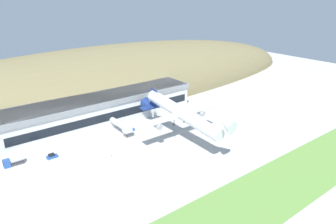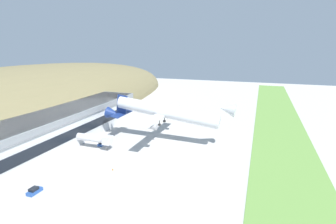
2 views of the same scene
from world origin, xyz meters
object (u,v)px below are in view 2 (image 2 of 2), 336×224
at_px(terminal_building, 57,126).
at_px(service_car_0, 102,143).
at_px(jetway_0, 96,139).
at_px(service_car_1, 34,191).
at_px(cargo_airplane, 164,112).
at_px(traffic_cone_0, 113,169).

xyz_separation_m(terminal_building, service_car_0, (5.01, -16.39, -6.65)).
bearing_deg(jetway_0, service_car_1, -175.68).
relative_size(jetway_0, cargo_airplane, 0.27).
height_order(cargo_airplane, traffic_cone_0, cargo_airplane).
relative_size(terminal_building, jetway_0, 6.42).
xyz_separation_m(service_car_0, service_car_1, (-35.17, -2.71, 0.04)).
bearing_deg(jetway_0, service_car_0, 5.07).
bearing_deg(traffic_cone_0, service_car_0, 41.04).
bearing_deg(service_car_1, cargo_airplane, -22.03).
height_order(jetway_0, service_car_1, jetway_0).
relative_size(cargo_airplane, service_car_1, 13.50).
xyz_separation_m(jetway_0, service_car_0, (4.17, 0.37, -3.36)).
distance_m(terminal_building, service_car_1, 36.31).
height_order(service_car_1, traffic_cone_0, service_car_1).
relative_size(service_car_0, service_car_1, 1.15).
xyz_separation_m(cargo_airplane, traffic_cone_0, (-28.09, 6.50, -11.90)).
height_order(terminal_building, jetway_0, terminal_building).
distance_m(terminal_building, service_car_0, 18.38).
relative_size(terminal_building, traffic_cone_0, 157.46).
relative_size(cargo_airplane, traffic_cone_0, 90.22).
bearing_deg(service_car_0, service_car_1, -175.59).
xyz_separation_m(jetway_0, service_car_1, (-31.00, -2.34, -3.32)).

